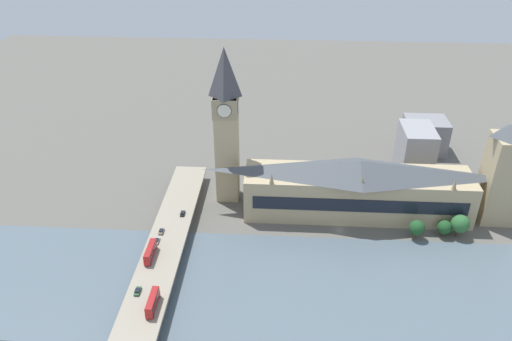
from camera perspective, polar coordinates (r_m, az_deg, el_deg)
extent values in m
plane|color=#605E56|center=(226.35, 9.53, -6.75)|extent=(600.00, 600.00, 0.00)
cube|color=slate|center=(197.93, 10.45, -13.28)|extent=(62.82, 360.00, 0.30)
cube|color=tan|center=(232.91, 11.42, -2.63)|extent=(22.21, 102.05, 20.94)
cube|color=black|center=(223.07, 11.76, -3.98)|extent=(0.40, 93.89, 6.28)
pyramid|color=#474C51|center=(225.76, 11.77, 0.33)|extent=(21.76, 100.01, 6.85)
cone|color=#9E8966|center=(227.02, 21.76, -1.47)|extent=(2.20, 2.20, 5.00)
cone|color=#9E8966|center=(217.64, 12.05, -1.22)|extent=(2.20, 2.20, 5.00)
cone|color=#9E8966|center=(214.95, 1.79, -0.92)|extent=(2.20, 2.20, 5.00)
cube|color=tan|center=(232.38, -3.33, 2.46)|extent=(10.42, 10.42, 52.77)
cube|color=tan|center=(223.01, -3.49, 7.39)|extent=(11.05, 11.05, 9.38)
cylinder|color=black|center=(218.11, -3.65, 6.83)|extent=(0.50, 6.45, 6.45)
cylinder|color=silver|center=(218.01, -3.66, 6.82)|extent=(0.62, 5.97, 5.97)
cylinder|color=black|center=(227.94, -3.34, 7.92)|extent=(0.50, 6.45, 6.45)
cylinder|color=silver|center=(228.03, -3.33, 7.93)|extent=(0.62, 5.97, 5.97)
cylinder|color=black|center=(222.45, -2.10, 7.36)|extent=(6.45, 0.50, 6.45)
cylinder|color=silver|center=(222.44, -2.07, 7.36)|extent=(5.97, 0.62, 5.97)
cylinder|color=black|center=(223.70, -4.87, 7.41)|extent=(6.45, 0.50, 6.45)
cylinder|color=silver|center=(223.71, -4.90, 7.41)|extent=(5.97, 0.62, 5.97)
pyramid|color=#424247|center=(217.35, -3.62, 11.18)|extent=(10.63, 10.63, 21.89)
cube|color=tan|center=(244.99, 26.30, -0.89)|extent=(15.17, 15.17, 41.38)
cube|color=gray|center=(200.14, -11.25, -11.88)|extent=(3.00, 13.34, 4.95)
cube|color=gray|center=(242.41, -8.28, -3.12)|extent=(3.00, 13.34, 4.95)
cube|color=gray|center=(198.11, -11.34, -11.22)|extent=(157.64, 15.70, 1.20)
cube|color=red|center=(182.63, -11.71, -14.78)|extent=(11.59, 2.48, 1.95)
cube|color=black|center=(182.36, -11.72, -14.69)|extent=(10.43, 2.54, 0.86)
cube|color=red|center=(181.15, -11.78, -14.30)|extent=(11.36, 2.48, 2.29)
cube|color=black|center=(181.07, -11.78, -14.28)|extent=(10.43, 2.54, 1.10)
cube|color=maroon|center=(180.30, -11.82, -14.03)|extent=(11.24, 2.36, 0.16)
cylinder|color=black|center=(186.31, -10.97, -13.94)|extent=(1.10, 0.28, 1.10)
cylinder|color=black|center=(186.84, -11.66, -13.88)|extent=(1.10, 0.28, 1.10)
cylinder|color=black|center=(179.78, -11.69, -16.08)|extent=(1.10, 0.28, 1.10)
cylinder|color=black|center=(180.33, -12.41, -16.01)|extent=(1.10, 0.28, 1.10)
cube|color=red|center=(203.16, -11.95, -9.33)|extent=(11.93, 2.46, 1.92)
cube|color=black|center=(202.92, -11.97, -9.24)|extent=(10.74, 2.52, 0.85)
cube|color=red|center=(201.85, -12.02, -8.87)|extent=(11.70, 2.46, 2.26)
cube|color=black|center=(201.78, -12.02, -8.85)|extent=(10.74, 2.52, 1.08)
cube|color=maroon|center=(201.09, -12.05, -8.60)|extent=(11.58, 2.34, 0.16)
cylinder|color=black|center=(207.20, -11.29, -8.63)|extent=(1.07, 0.28, 1.07)
cylinder|color=black|center=(207.75, -11.89, -8.59)|extent=(1.07, 0.28, 1.07)
cylinder|color=black|center=(199.78, -11.96, -10.45)|extent=(1.07, 0.28, 1.07)
cylinder|color=black|center=(200.35, -12.59, -10.40)|extent=(1.07, 0.28, 1.07)
cube|color=slate|center=(215.34, -10.76, -6.84)|extent=(4.01, 1.76, 0.69)
cube|color=black|center=(214.90, -10.79, -6.74)|extent=(2.09, 1.58, 0.45)
cylinder|color=black|center=(216.48, -10.46, -6.66)|extent=(0.68, 0.22, 0.68)
cylinder|color=black|center=(216.84, -10.87, -6.64)|extent=(0.68, 0.22, 0.68)
cylinder|color=black|center=(214.13, -10.64, -7.15)|extent=(0.68, 0.22, 0.68)
cylinder|color=black|center=(214.50, -11.06, -7.13)|extent=(0.68, 0.22, 0.68)
cube|color=silver|center=(210.64, -11.27, -7.89)|extent=(4.35, 1.82, 0.55)
cube|color=black|center=(210.20, -11.30, -7.79)|extent=(2.26, 1.64, 0.58)
cylinder|color=black|center=(211.82, -10.95, -7.66)|extent=(0.71, 0.22, 0.71)
cylinder|color=black|center=(212.21, -11.38, -7.63)|extent=(0.71, 0.22, 0.71)
cylinder|color=black|center=(209.29, -11.15, -8.22)|extent=(0.71, 0.22, 0.71)
cylinder|color=black|center=(209.69, -11.59, -8.19)|extent=(0.71, 0.22, 0.71)
cube|color=#2D5638|center=(189.84, -13.37, -13.27)|extent=(4.36, 1.87, 0.61)
cube|color=black|center=(189.36, -13.40, -13.18)|extent=(2.27, 1.68, 0.52)
cylinder|color=black|center=(190.96, -12.97, -12.99)|extent=(0.62, 0.22, 0.62)
cylinder|color=black|center=(191.41, -13.47, -12.94)|extent=(0.62, 0.22, 0.62)
cylinder|color=black|center=(188.57, -13.25, -13.71)|extent=(0.62, 0.22, 0.62)
cylinder|color=black|center=(189.02, -13.76, -13.66)|extent=(0.62, 0.22, 0.62)
cube|color=black|center=(224.46, -8.38, -4.89)|extent=(3.96, 1.72, 0.55)
cube|color=black|center=(224.04, -8.40, -4.78)|extent=(2.06, 1.55, 0.59)
cylinder|color=black|center=(225.64, -8.11, -4.71)|extent=(0.65, 0.22, 0.65)
cylinder|color=black|center=(225.93, -8.50, -4.69)|extent=(0.65, 0.22, 0.65)
cylinder|color=black|center=(223.21, -8.26, -5.16)|extent=(0.65, 0.22, 0.65)
cylinder|color=black|center=(223.51, -8.65, -5.14)|extent=(0.65, 0.22, 0.65)
cube|color=#939399|center=(269.03, 17.70, 2.00)|extent=(23.50, 16.00, 27.01)
cube|color=gray|center=(298.01, 18.70, 3.83)|extent=(18.66, 23.00, 19.12)
cylinder|color=brown|center=(233.89, 20.56, -6.83)|extent=(0.70, 0.70, 2.26)
sphere|color=#1E4C23|center=(231.72, 20.73, -6.07)|extent=(6.31, 6.31, 6.31)
cylinder|color=brown|center=(228.37, 17.75, -7.12)|extent=(0.70, 0.70, 3.00)
sphere|color=#1E4C23|center=(225.83, 17.92, -6.24)|extent=(6.76, 6.76, 6.76)
cylinder|color=brown|center=(235.89, 22.05, -6.65)|extent=(0.70, 0.70, 3.33)
sphere|color=#2D6633|center=(233.03, 22.29, -5.65)|extent=(8.11, 8.11, 8.11)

